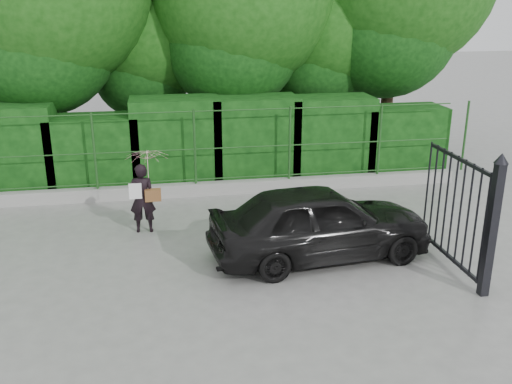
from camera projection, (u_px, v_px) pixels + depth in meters
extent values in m
plane|color=gray|center=(192.00, 283.00, 9.58)|extent=(80.00, 80.00, 0.00)
cube|color=#9E9E99|center=(180.00, 190.00, 13.73)|extent=(14.00, 0.25, 0.30)
cylinder|color=#1F4C1C|center=(94.00, 151.00, 13.09)|extent=(0.06, 0.06, 1.80)
cylinder|color=#1F4C1C|center=(195.00, 147.00, 13.45)|extent=(0.06, 0.06, 1.80)
cylinder|color=#1F4C1C|center=(290.00, 143.00, 13.82)|extent=(0.06, 0.06, 1.80)
cylinder|color=#1F4C1C|center=(380.00, 139.00, 14.19)|extent=(0.06, 0.06, 1.80)
cylinder|color=#1F4C1C|center=(465.00, 136.00, 14.56)|extent=(0.06, 0.06, 1.80)
cylinder|color=#1F4C1C|center=(179.00, 180.00, 13.65)|extent=(13.60, 0.03, 0.03)
cylinder|color=#1F4C1C|center=(178.00, 150.00, 13.41)|extent=(13.60, 0.03, 0.03)
cylinder|color=#1F4C1C|center=(176.00, 112.00, 13.12)|extent=(13.60, 0.03, 0.03)
cube|color=black|center=(9.00, 150.00, 13.72)|extent=(2.20, 1.20, 2.16)
cube|color=black|center=(95.00, 153.00, 14.09)|extent=(2.20, 1.20, 1.83)
cube|color=black|center=(176.00, 142.00, 14.35)|extent=(2.20, 1.20, 2.21)
cube|color=black|center=(254.00, 139.00, 14.68)|extent=(2.20, 1.20, 2.19)
cube|color=black|center=(329.00, 137.00, 15.01)|extent=(2.20, 1.20, 2.13)
cube|color=black|center=(400.00, 140.00, 15.38)|extent=(2.20, 1.20, 1.82)
cylinder|color=black|center=(58.00, 89.00, 15.09)|extent=(0.36, 0.36, 4.50)
cylinder|color=black|center=(155.00, 102.00, 16.90)|extent=(0.36, 0.36, 3.25)
sphere|color=#14470F|center=(151.00, 34.00, 16.28)|extent=(3.90, 3.90, 3.90)
cylinder|color=black|center=(243.00, 88.00, 16.21)|extent=(0.36, 0.36, 4.25)
cylinder|color=black|center=(320.00, 94.00, 17.39)|extent=(0.36, 0.36, 3.50)
sphere|color=#14470F|center=(323.00, 23.00, 16.71)|extent=(4.20, 4.20, 4.20)
cylinder|color=black|center=(389.00, 74.00, 17.13)|extent=(0.36, 0.36, 4.75)
cube|color=black|center=(491.00, 232.00, 8.84)|extent=(0.14, 0.14, 2.20)
cone|color=black|center=(502.00, 158.00, 8.46)|extent=(0.22, 0.22, 0.16)
cube|color=black|center=(449.00, 256.00, 10.22)|extent=(0.05, 2.00, 0.06)
cube|color=black|center=(460.00, 159.00, 9.64)|extent=(0.05, 2.00, 0.06)
cylinder|color=black|center=(484.00, 230.00, 9.05)|extent=(0.04, 0.04, 1.90)
cylinder|color=black|center=(475.00, 224.00, 9.28)|extent=(0.04, 0.04, 1.90)
cylinder|color=black|center=(468.00, 218.00, 9.51)|extent=(0.04, 0.04, 1.90)
cylinder|color=black|center=(460.00, 213.00, 9.75)|extent=(0.04, 0.04, 1.90)
cylinder|color=black|center=(453.00, 208.00, 9.98)|extent=(0.04, 0.04, 1.90)
cylinder|color=black|center=(446.00, 203.00, 10.21)|extent=(0.04, 0.04, 1.90)
cylinder|color=black|center=(439.00, 199.00, 10.45)|extent=(0.04, 0.04, 1.90)
cylinder|color=black|center=(433.00, 194.00, 10.68)|extent=(0.04, 0.04, 1.90)
cylinder|color=black|center=(427.00, 190.00, 10.91)|extent=(0.04, 0.04, 1.90)
imported|color=black|center=(142.00, 198.00, 11.46)|extent=(0.54, 0.36, 1.44)
imported|color=#FAC2C5|center=(148.00, 169.00, 11.35)|extent=(0.86, 0.88, 0.79)
cube|color=brown|center=(153.00, 195.00, 11.40)|extent=(0.32, 0.15, 0.24)
cube|color=white|center=(135.00, 191.00, 11.27)|extent=(0.25, 0.02, 0.32)
imported|color=black|center=(320.00, 222.00, 10.32)|extent=(4.18, 2.05, 1.37)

